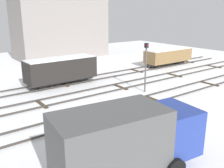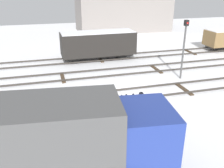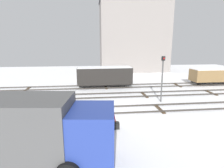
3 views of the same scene
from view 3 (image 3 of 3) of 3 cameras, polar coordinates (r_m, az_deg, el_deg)
name	(u,v)px [view 3 (image 3 of 3)]	position (r m, az deg, el deg)	size (l,w,h in m)	color
ground_plane	(114,111)	(13.54, 0.68, -8.65)	(60.00, 60.00, 0.00)	white
track_main_line	(114,110)	(13.50, 0.68, -8.23)	(44.00, 1.94, 0.18)	#38332D
track_siding_near	(109,95)	(17.25, -0.97, -3.63)	(44.00, 1.94, 0.18)	#38332D
track_siding_far	(106,87)	(20.87, -1.98, -0.81)	(44.00, 1.94, 0.18)	#38332D
switch_lever_frame	(104,124)	(10.84, -2.47, -12.75)	(1.83, 0.52, 1.45)	black
rail_worker	(108,116)	(9.93, -1.16, -10.27)	(0.58, 0.73, 1.82)	black
delivery_truck	(37,128)	(7.88, -22.89, -12.87)	(6.14, 2.98, 2.87)	navy
signal_post	(162,75)	(15.69, 15.77, 2.92)	(0.24, 0.32, 3.94)	#4C4C4C
apartment_building	(134,37)	(34.48, 6.98, 14.65)	(12.61, 5.92, 12.59)	gray
freight_car_mid_siding	(105,76)	(20.61, -2.38, 2.64)	(6.21, 2.15, 2.41)	#2D2B28
freight_car_far_end	(217,75)	(25.74, 30.45, 2.41)	(6.38, 1.97, 1.98)	#2D2B28
perched_bird_roof_left	(107,2)	(36.38, -1.64, 24.69)	(0.22, 0.28, 0.13)	#514C47
perched_bird_roof_right	(163,1)	(37.14, 15.94, 24.00)	(0.28, 0.20, 0.13)	#514C47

